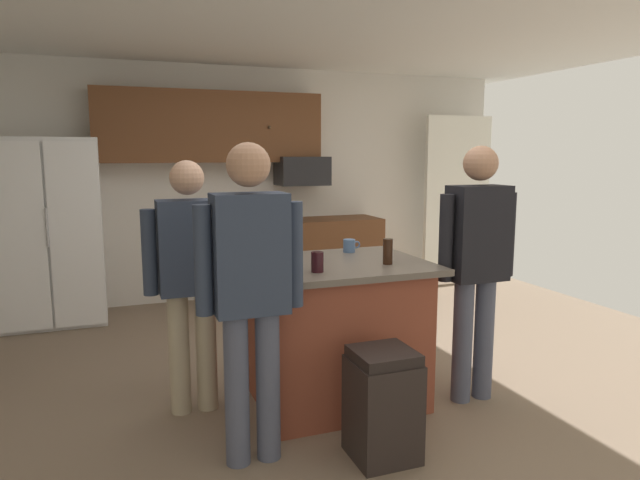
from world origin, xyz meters
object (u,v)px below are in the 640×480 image
at_px(kitchen_island, 336,331).
at_px(person_host_foreground, 477,256).
at_px(person_guest_left, 190,271).
at_px(mug_blue_stoneware, 350,246).
at_px(person_elder_center, 251,283).
at_px(glass_pilsner, 388,251).
at_px(microwave_over_range, 302,171).
at_px(glass_short_whisky, 317,262).
at_px(trash_bin, 383,405).
at_px(refrigerator, 52,232).

xyz_separation_m(kitchen_island, person_host_foreground, (0.87, -0.30, 0.50)).
xyz_separation_m(person_guest_left, mug_blue_stoneware, (1.14, 0.14, 0.07)).
distance_m(kitchen_island, person_elder_center, 1.02).
bearing_deg(mug_blue_stoneware, kitchen_island, -126.35).
distance_m(mug_blue_stoneware, glass_pilsner, 0.49).
xyz_separation_m(microwave_over_range, glass_short_whisky, (-0.92, -2.99, -0.44)).
height_order(kitchen_island, person_elder_center, person_elder_center).
xyz_separation_m(person_elder_center, trash_bin, (0.67, -0.21, -0.68)).
xyz_separation_m(person_host_foreground, glass_short_whisky, (-1.09, 0.06, 0.03)).
relative_size(person_guest_left, person_host_foreground, 0.95).
distance_m(person_host_foreground, trash_bin, 1.22).
distance_m(person_elder_center, person_host_foreground, 1.59).
height_order(kitchen_island, trash_bin, kitchen_island).
bearing_deg(person_host_foreground, glass_short_whisky, 16.19).
relative_size(refrigerator, glass_short_whisky, 14.84).
distance_m(microwave_over_range, kitchen_island, 2.99).
height_order(person_guest_left, glass_pilsner, person_guest_left).
relative_size(mug_blue_stoneware, trash_bin, 0.21).
relative_size(refrigerator, trash_bin, 2.94).
distance_m(person_guest_left, person_host_foreground, 1.85).
relative_size(kitchen_island, mug_blue_stoneware, 9.08).
bearing_deg(person_elder_center, person_host_foreground, -29.12).
xyz_separation_m(person_elder_center, glass_pilsner, (0.99, 0.37, 0.04)).
height_order(refrigerator, glass_pilsner, refrigerator).
relative_size(person_host_foreground, glass_pilsner, 10.35).
distance_m(person_elder_center, glass_short_whisky, 0.57).
relative_size(glass_pilsner, trash_bin, 0.27).
height_order(kitchen_island, glass_pilsner, glass_pilsner).
bearing_deg(microwave_over_range, person_guest_left, -122.15).
height_order(person_host_foreground, glass_short_whisky, person_host_foreground).
bearing_deg(glass_short_whisky, refrigerator, 120.40).
relative_size(refrigerator, microwave_over_range, 3.20).
distance_m(person_host_foreground, mug_blue_stoneware, 0.89).
xyz_separation_m(glass_short_whisky, mug_blue_stoneware, (0.45, 0.56, -0.01)).
distance_m(kitchen_island, person_guest_left, 1.03).
bearing_deg(mug_blue_stoneware, person_host_foreground, -43.92).
bearing_deg(kitchen_island, person_elder_center, -141.93).
height_order(glass_pilsner, trash_bin, glass_pilsner).
distance_m(kitchen_island, glass_pilsner, 0.64).
bearing_deg(mug_blue_stoneware, refrigerator, 132.78).
distance_m(kitchen_island, person_host_foreground, 1.05).
height_order(person_elder_center, mug_blue_stoneware, person_elder_center).
relative_size(kitchen_island, person_guest_left, 0.73).
distance_m(person_elder_center, mug_blue_stoneware, 1.27).
height_order(refrigerator, person_host_foreground, refrigerator).
distance_m(kitchen_island, glass_short_whisky, 0.62).
xyz_separation_m(refrigerator, glass_short_whisky, (1.68, -2.87, 0.11)).
relative_size(microwave_over_range, glass_pilsner, 3.41).
bearing_deg(person_host_foreground, person_elder_center, 28.04).
xyz_separation_m(mug_blue_stoneware, glass_pilsner, (0.05, -0.49, 0.04)).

